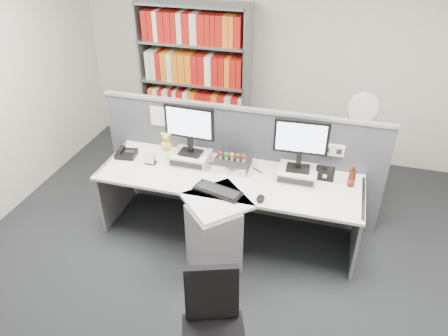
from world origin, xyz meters
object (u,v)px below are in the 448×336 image
(desk_fan, at_px, (362,111))
(office_chair, at_px, (213,328))
(desk, at_px, (222,211))
(monitor_right, at_px, (301,141))
(desk_phone, at_px, (126,153))
(desk_calendar, at_px, (150,159))
(filing_cabinet, at_px, (352,165))
(speaker, at_px, (325,173))
(monitor_left, at_px, (189,126))
(mouse, at_px, (261,198))
(cola_bottle, at_px, (352,178))
(desktop_pc, at_px, (232,163))
(keyboard, at_px, (218,191))
(shelving_unit, at_px, (195,84))

(desk_fan, xyz_separation_m, office_chair, (-0.88, -2.73, -0.56))
(desk, bearing_deg, office_chair, -76.68)
(monitor_right, distance_m, desk_phone, 1.84)
(desk_calendar, distance_m, filing_cabinet, 2.39)
(speaker, height_order, filing_cabinet, speaker)
(desk, relative_size, desk_phone, 11.70)
(monitor_left, relative_size, desk_phone, 2.36)
(mouse, height_order, speaker, speaker)
(desk_calendar, xyz_separation_m, cola_bottle, (2.00, 0.15, 0.03))
(monitor_right, height_order, office_chair, monitor_right)
(desktop_pc, distance_m, cola_bottle, 1.17)
(keyboard, relative_size, mouse, 4.20)
(desk_calendar, height_order, cola_bottle, cola_bottle)
(filing_cabinet, relative_size, desk_fan, 1.23)
(mouse, bearing_deg, monitor_right, 59.89)
(keyboard, bearing_deg, shelving_unit, 114.59)
(desk_phone, xyz_separation_m, shelving_unit, (0.25, 1.55, 0.22))
(desk_fan, bearing_deg, desk, -130.61)
(filing_cabinet, bearing_deg, desk, -130.61)
(monitor_right, height_order, desk_fan, monitor_right)
(mouse, bearing_deg, desk_phone, 166.05)
(keyboard, relative_size, shelving_unit, 0.24)
(filing_cabinet, bearing_deg, monitor_left, -148.37)
(monitor_left, relative_size, speaker, 2.97)
(monitor_left, xyz_separation_m, desktop_pc, (0.44, 0.02, -0.37))
(monitor_right, height_order, desk_calendar, monitor_right)
(filing_cabinet, bearing_deg, desk_phone, -154.98)
(desktop_pc, height_order, speaker, speaker)
(desk_phone, bearing_deg, monitor_right, 2.58)
(monitor_left, height_order, cola_bottle, monitor_left)
(shelving_unit, distance_m, office_chair, 3.44)
(monitor_right, height_order, shelving_unit, shelving_unit)
(office_chair, bearing_deg, desk_calendar, 126.33)
(keyboard, distance_m, mouse, 0.41)
(desktop_pc, height_order, shelving_unit, shelving_unit)
(monitor_right, distance_m, desk_fan, 1.16)
(desk_calendar, relative_size, filing_cabinet, 0.19)
(desktop_pc, bearing_deg, desk_phone, -175.02)
(desk_calendar, xyz_separation_m, filing_cabinet, (2.04, 1.16, -0.43))
(monitor_left, bearing_deg, keyboard, -46.40)
(desk_phone, xyz_separation_m, speaker, (2.06, 0.14, 0.03))
(speaker, bearing_deg, mouse, -135.33)
(speaker, bearing_deg, desk, -154.03)
(speaker, xyz_separation_m, filing_cabinet, (0.29, 0.96, -0.43))
(desktop_pc, distance_m, desk_fan, 1.60)
(cola_bottle, bearing_deg, speaker, 166.78)
(desktop_pc, distance_m, speaker, 0.92)
(monitor_left, xyz_separation_m, keyboard, (0.42, -0.45, -0.40))
(shelving_unit, bearing_deg, mouse, -56.37)
(desk_calendar, distance_m, desk_fan, 2.36)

